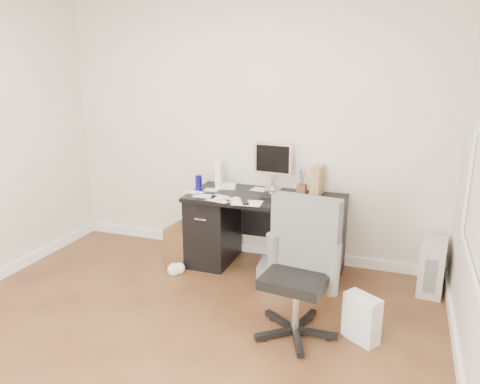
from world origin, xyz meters
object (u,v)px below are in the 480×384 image
Objects in this scene: desk at (265,230)px; wicker_basket at (188,244)px; keyboard at (280,198)px; lcd_monitor at (273,166)px; office_chair at (297,271)px; pc_tower at (432,266)px.

desk reaches higher than wicker_basket.
desk is 0.40m from keyboard.
keyboard is at bearing -57.57° from lcd_monitor.
desk is 0.64m from lcd_monitor.
office_chair reaches higher than desk.
lcd_monitor reaches higher than keyboard.
lcd_monitor is at bearing 120.63° from office_chair.
desk is 1.56m from pc_tower.
office_chair is at bearing -63.15° from lcd_monitor.
keyboard is at bearing -169.36° from pc_tower.
pc_tower is at bearing -4.03° from keyboard.
desk is 4.09× the size of wicker_basket.
pc_tower is (1.39, 0.11, -0.53)m from keyboard.
office_chair is 1.53m from pc_tower.
pc_tower is at bearing 3.71° from wicker_basket.
keyboard is at bearing 2.47° from wicker_basket.
desk is 3.25× the size of pc_tower.
desk is 3.08× the size of lcd_monitor.
lcd_monitor is at bearing 21.40° from wicker_basket.
lcd_monitor reaches higher than wicker_basket.
desk is 4.01× the size of keyboard.
desk reaches higher than pc_tower.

